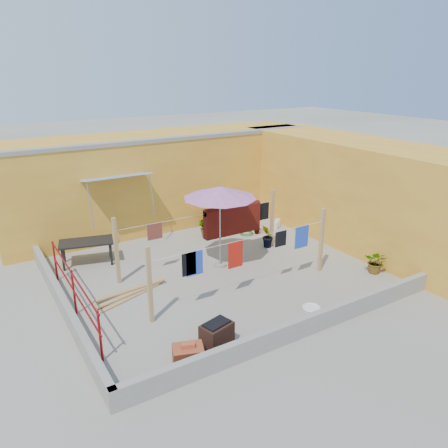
# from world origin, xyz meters

# --- Properties ---
(ground) EXTENTS (80.00, 80.00, 0.00)m
(ground) POSITION_xyz_m (0.00, 0.00, 0.00)
(ground) COLOR #9E998E
(ground) RESTS_ON ground
(wall_back) EXTENTS (11.00, 3.27, 3.21)m
(wall_back) POSITION_xyz_m (0.50, 4.69, 1.61)
(wall_back) COLOR gold
(wall_back) RESTS_ON ground
(wall_right) EXTENTS (2.40, 9.00, 3.20)m
(wall_right) POSITION_xyz_m (5.20, 0.00, 1.60)
(wall_right) COLOR gold
(wall_right) RESTS_ON ground
(parapet_front) EXTENTS (8.30, 0.16, 0.44)m
(parapet_front) POSITION_xyz_m (0.00, -3.58, 0.22)
(parapet_front) COLOR gray
(parapet_front) RESTS_ON ground
(parapet_left) EXTENTS (0.16, 7.30, 0.44)m
(parapet_left) POSITION_xyz_m (-4.08, 0.00, 0.22)
(parapet_left) COLOR gray
(parapet_left) RESTS_ON ground
(red_railing) EXTENTS (0.05, 4.20, 1.10)m
(red_railing) POSITION_xyz_m (-3.85, -0.20, 0.72)
(red_railing) COLOR maroon
(red_railing) RESTS_ON ground
(clothesline_rig) EXTENTS (5.09, 2.35, 1.80)m
(clothesline_rig) POSITION_xyz_m (0.81, 0.53, 1.07)
(clothesline_rig) COLOR tan
(clothesline_rig) RESTS_ON ground
(patio_umbrella) EXTENTS (2.38, 2.38, 2.40)m
(patio_umbrella) POSITION_xyz_m (0.30, 0.30, 2.16)
(patio_umbrella) COLOR gray
(patio_umbrella) RESTS_ON ground
(outdoor_table) EXTENTS (1.62, 1.08, 0.69)m
(outdoor_table) POSITION_xyz_m (-2.87, 2.42, 0.63)
(outdoor_table) COLOR black
(outdoor_table) RESTS_ON ground
(brick_stack) EXTENTS (0.68, 0.58, 0.50)m
(brick_stack) POSITION_xyz_m (-2.51, -3.20, 0.21)
(brick_stack) COLOR #9C4124
(brick_stack) RESTS_ON ground
(lumber_pile) EXTENTS (2.00, 0.78, 0.12)m
(lumber_pile) POSITION_xyz_m (-2.51, -0.04, 0.06)
(lumber_pile) COLOR tan
(lumber_pile) RESTS_ON ground
(brazier) EXTENTS (0.71, 0.56, 0.56)m
(brazier) POSITION_xyz_m (-1.74, -2.95, 0.27)
(brazier) COLOR black
(brazier) RESTS_ON ground
(white_basin) EXTENTS (0.43, 0.43, 0.08)m
(white_basin) POSITION_xyz_m (0.87, -2.88, 0.04)
(white_basin) COLOR silver
(white_basin) RESTS_ON ground
(water_jug_a) EXTENTS (0.21, 0.21, 0.32)m
(water_jug_a) POSITION_xyz_m (3.70, 2.01, 0.14)
(water_jug_a) COLOR silver
(water_jug_a) RESTS_ON ground
(water_jug_b) EXTENTS (0.20, 0.20, 0.32)m
(water_jug_b) POSITION_xyz_m (3.50, 1.86, 0.14)
(water_jug_b) COLOR silver
(water_jug_b) RESTS_ON ground
(green_hose) EXTENTS (0.48, 0.48, 0.07)m
(green_hose) POSITION_xyz_m (2.37, 2.01, 0.03)
(green_hose) COLOR #176A22
(green_hose) RESTS_ON ground
(plant_back_a) EXTENTS (0.69, 0.61, 0.73)m
(plant_back_a) POSITION_xyz_m (1.11, 2.46, 0.37)
(plant_back_a) COLOR #275F1B
(plant_back_a) RESTS_ON ground
(plant_back_b) EXTENTS (0.49, 0.49, 0.69)m
(plant_back_b) POSITION_xyz_m (1.46, 3.20, 0.35)
(plant_back_b) COLOR #275F1B
(plant_back_b) RESTS_ON ground
(plant_right_a) EXTENTS (0.46, 0.38, 0.74)m
(plant_right_a) POSITION_xyz_m (2.70, 1.85, 0.37)
(plant_right_a) COLOR #275F1B
(plant_right_a) RESTS_ON ground
(plant_right_b) EXTENTS (0.51, 0.53, 0.76)m
(plant_right_b) POSITION_xyz_m (2.25, 0.66, 0.38)
(plant_right_b) COLOR #275F1B
(plant_right_b) RESTS_ON ground
(plant_right_c) EXTENTS (0.73, 0.76, 0.66)m
(plant_right_c) POSITION_xyz_m (3.70, -2.33, 0.33)
(plant_right_c) COLOR #275F1B
(plant_right_c) RESTS_ON ground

